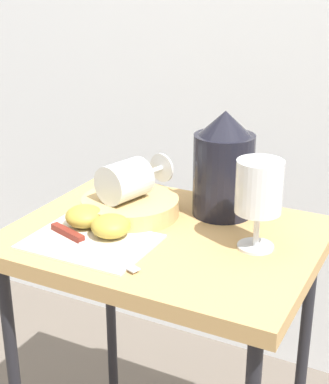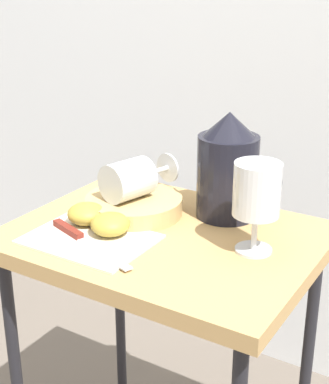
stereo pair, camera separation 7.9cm
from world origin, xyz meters
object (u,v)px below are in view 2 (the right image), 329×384
(basket_tray, at_px, (134,205))
(knife, at_px, (79,237))
(wine_glass_upright, at_px, (257,194))
(wine_glass_tipped_near, at_px, (130,179))
(table, at_px, (164,266))
(pitcher, at_px, (228,175))
(apple_half_left, at_px, (86,214))
(apple_half_right, at_px, (110,224))

(basket_tray, distance_m, knife, 0.15)
(wine_glass_upright, xyz_separation_m, wine_glass_tipped_near, (-0.27, 0.02, -0.03))
(basket_tray, xyz_separation_m, wine_glass_upright, (0.27, -0.03, 0.09))
(basket_tray, relative_size, wine_glass_tipped_near, 1.16)
(table, relative_size, knife, 2.98)
(basket_tray, bearing_deg, wine_glass_upright, -5.59)
(table, distance_m, wine_glass_upright, 0.24)
(basket_tray, relative_size, pitcher, 0.92)
(pitcher, distance_m, wine_glass_upright, 0.16)
(wine_glass_upright, xyz_separation_m, apple_half_left, (-0.31, -0.07, -0.08))
(table, bearing_deg, apple_half_right, -139.32)
(pitcher, height_order, wine_glass_upright, pitcher)
(pitcher, bearing_deg, knife, -125.43)
(wine_glass_tipped_near, relative_size, apple_half_right, 2.31)
(pitcher, xyz_separation_m, apple_half_right, (-0.14, -0.20, -0.06))
(wine_glass_tipped_near, xyz_separation_m, apple_half_left, (-0.04, -0.09, -0.05))
(table, height_order, pitcher, pitcher)
(basket_tray, distance_m, wine_glass_upright, 0.28)
(wine_glass_tipped_near, bearing_deg, table, -19.57)
(apple_half_left, distance_m, knife, 0.07)
(table, distance_m, apple_half_left, 0.18)
(apple_half_left, relative_size, apple_half_right, 1.00)
(basket_tray, bearing_deg, apple_half_left, -115.69)
(table, distance_m, basket_tray, 0.14)
(wine_glass_tipped_near, bearing_deg, apple_half_right, -75.38)
(pitcher, relative_size, wine_glass_tipped_near, 1.25)
(wine_glass_upright, bearing_deg, basket_tray, 174.41)
(table, xyz_separation_m, wine_glass_tipped_near, (-0.10, 0.04, 0.14))
(wine_glass_upright, bearing_deg, pitcher, 133.21)
(table, relative_size, apple_half_left, 9.21)
(table, bearing_deg, wine_glass_tipped_near, 160.43)
(basket_tray, xyz_separation_m, apple_half_right, (0.02, -0.11, 0.01))
(basket_tray, xyz_separation_m, apple_half_left, (-0.04, -0.09, 0.01))
(wine_glass_tipped_near, bearing_deg, pitcher, 30.27)
(apple_half_left, bearing_deg, apple_half_right, -12.95)
(table, relative_size, apple_half_right, 9.21)
(pitcher, distance_m, wine_glass_tipped_near, 0.19)
(table, relative_size, basket_tray, 3.45)
(table, relative_size, pitcher, 3.18)
(basket_tray, relative_size, apple_half_left, 2.67)
(basket_tray, distance_m, apple_half_left, 0.10)
(apple_half_right, height_order, knife, apple_half_right)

